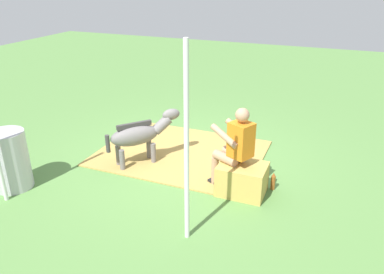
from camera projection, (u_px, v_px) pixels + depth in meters
name	position (u px, v px, depth m)	size (l,w,h in m)	color
ground_plane	(184.00, 161.00, 6.70)	(24.00, 24.00, 0.00)	#568442
hay_patch	(181.00, 153.00, 6.97)	(2.91, 2.23, 0.02)	#AD8C47
hay_bale	(242.00, 179.00, 5.65)	(0.70, 0.54, 0.47)	tan
person_seated	(235.00, 145.00, 5.54)	(0.72, 0.59, 1.35)	tan
pony_standing	(140.00, 135.00, 6.41)	(0.99, 1.12, 0.90)	slate
soda_bottle	(273.00, 181.00, 5.78)	(0.07, 0.07, 0.29)	brown
water_barrel	(10.00, 160.00, 5.72)	(0.55, 0.55, 0.92)	#B2B2B7
tent_pole_left	(187.00, 148.00, 4.31)	(0.06, 0.06, 2.47)	silver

